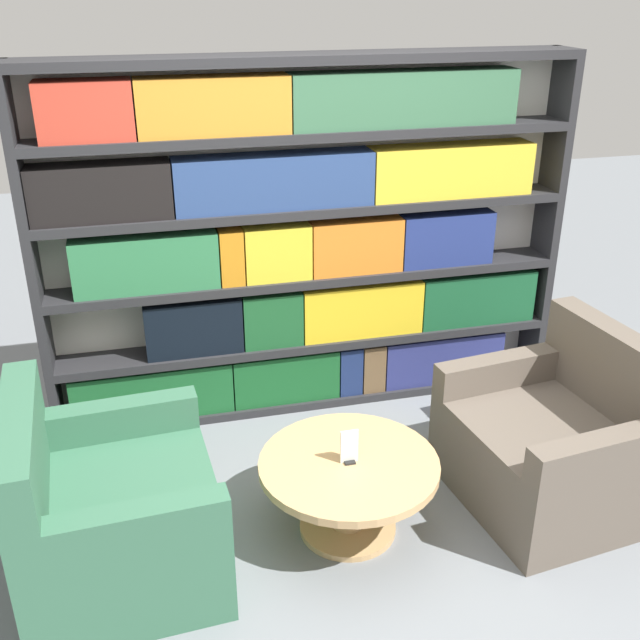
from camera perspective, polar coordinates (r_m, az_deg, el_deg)
name	(u,v)px	position (r m, az deg, el deg)	size (l,w,h in m)	color
ground_plane	(378,543)	(3.66, 4.43, -16.58)	(14.00, 14.00, 0.00)	slate
bookshelf	(306,246)	(4.31, -1.09, 5.69)	(3.04, 0.30, 2.05)	silver
armchair_left	(111,515)	(3.46, -15.64, -14.08)	(0.88, 0.96, 0.86)	#336047
armchair_right	(555,445)	(3.94, 17.46, -9.05)	(0.93, 1.01, 0.86)	brown
coffee_table	(349,481)	(3.55, 2.19, -12.16)	(0.84, 0.84, 0.39)	tan
table_sign	(349,448)	(3.45, 2.24, -9.76)	(0.08, 0.06, 0.17)	black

